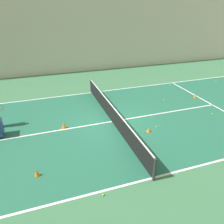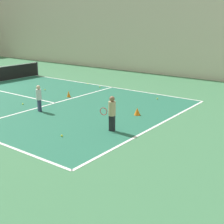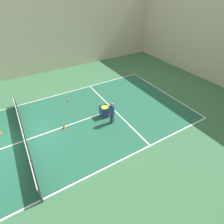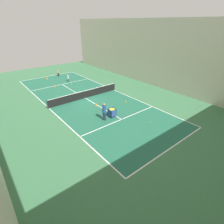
% 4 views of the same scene
% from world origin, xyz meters
% --- Properties ---
extents(ground_plane, '(39.94, 39.94, 0.00)m').
position_xyz_m(ground_plane, '(0.00, 0.00, 0.00)').
color(ground_plane, '#3D754C').
extents(court_playing_area, '(9.12, 24.55, 0.00)m').
position_xyz_m(court_playing_area, '(0.00, 0.00, 0.00)').
color(court_playing_area, '#23664C').
rests_on(court_playing_area, ground).
extents(line_baseline_far, '(9.12, 0.10, 0.00)m').
position_xyz_m(line_baseline_far, '(0.00, 12.27, 0.01)').
color(line_baseline_far, white).
rests_on(line_baseline_far, ground).
extents(line_sideline_left, '(0.10, 24.55, 0.00)m').
position_xyz_m(line_sideline_left, '(-4.56, 0.00, 0.01)').
color(line_sideline_left, white).
rests_on(line_sideline_left, ground).
extents(line_sideline_right, '(0.10, 24.55, 0.00)m').
position_xyz_m(line_sideline_right, '(4.56, 0.00, 0.01)').
color(line_sideline_right, white).
rests_on(line_sideline_right, ground).
extents(line_service_far, '(9.12, 0.10, 0.00)m').
position_xyz_m(line_service_far, '(0.00, 6.75, 0.01)').
color(line_service_far, white).
rests_on(line_service_far, ground).
extents(line_centre_service, '(0.10, 13.50, 0.00)m').
position_xyz_m(line_centre_service, '(0.00, 0.00, 0.01)').
color(line_centre_service, white).
rests_on(line_centre_service, ground).
extents(hall_enclosure_far, '(20.51, 0.15, 8.82)m').
position_xyz_m(hall_enclosure_far, '(0.00, 18.04, 4.41)').
color(hall_enclosure_far, beige).
rests_on(hall_enclosure_far, ground).
extents(tennis_net, '(9.42, 0.10, 0.97)m').
position_xyz_m(tennis_net, '(0.00, 0.00, 0.50)').
color(tennis_net, '#2D2D33').
rests_on(tennis_net, ground).
extents(coach_at_net, '(0.51, 0.67, 1.77)m').
position_xyz_m(coach_at_net, '(1.35, 5.81, 1.01)').
color(coach_at_net, '#2D3351').
rests_on(coach_at_net, ground).
extents(ball_cart, '(0.64, 0.63, 0.88)m').
position_xyz_m(ball_cart, '(0.37, 5.74, 0.63)').
color(ball_cart, '#2D478C').
rests_on(ball_cart, ground).
extents(training_cone_0, '(0.26, 0.26, 0.33)m').
position_xyz_m(training_cone_0, '(0.15, 2.56, 0.17)').
color(training_cone_0, orange).
rests_on(training_cone_0, ground).
extents(training_cone_2, '(0.20, 0.20, 0.28)m').
position_xyz_m(training_cone_2, '(-3.05, 4.00, 0.14)').
color(training_cone_2, orange).
rests_on(training_cone_2, ground).
extents(training_cone_4, '(0.24, 0.24, 0.22)m').
position_xyz_m(training_cone_4, '(-1.60, -1.40, 0.11)').
color(training_cone_4, orange).
rests_on(training_cone_4, ground).
extents(tennis_ball_0, '(0.07, 0.07, 0.07)m').
position_xyz_m(tennis_ball_0, '(-1.77, 8.87, 0.04)').
color(tennis_ball_0, yellow).
rests_on(tennis_ball_0, ground).
extents(tennis_ball_4, '(0.07, 0.07, 0.07)m').
position_xyz_m(tennis_ball_4, '(-4.75, 1.95, 0.04)').
color(tennis_ball_4, yellow).
rests_on(tennis_ball_4, ground).
extents(tennis_ball_7, '(0.07, 0.07, 0.07)m').
position_xyz_m(tennis_ball_7, '(-4.09, 9.79, 0.04)').
color(tennis_ball_7, yellow).
rests_on(tennis_ball_7, ground).
extents(tennis_ball_10, '(0.07, 0.07, 0.07)m').
position_xyz_m(tennis_ball_10, '(1.27, 4.41, 0.04)').
color(tennis_ball_10, yellow).
rests_on(tennis_ball_10, ground).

